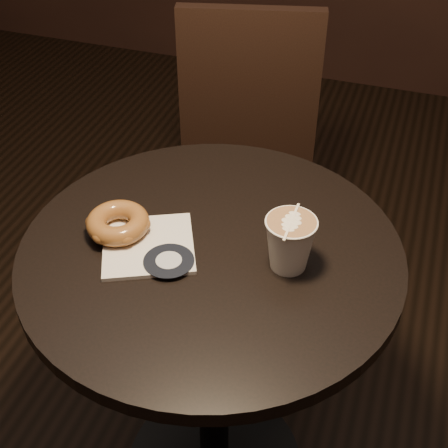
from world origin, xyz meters
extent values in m
cylinder|color=black|center=(0.00, 0.00, 0.73)|extent=(0.70, 0.70, 0.03)
cylinder|color=black|center=(0.00, 0.00, 0.37)|extent=(0.07, 0.07, 0.70)
cube|color=black|center=(-0.09, 0.49, 0.42)|extent=(0.45, 0.45, 0.04)
cube|color=black|center=(-0.13, 0.65, 0.69)|extent=(0.37, 0.13, 0.50)
cylinder|color=black|center=(-0.20, 0.30, 0.21)|extent=(0.03, 0.03, 0.42)
cylinder|color=black|center=(0.11, 0.38, 0.21)|extent=(0.03, 0.03, 0.42)
cylinder|color=black|center=(-0.28, 0.61, 0.21)|extent=(0.03, 0.03, 0.42)
cylinder|color=black|center=(0.03, 0.68, 0.21)|extent=(0.03, 0.03, 0.42)
cube|color=silver|center=(-0.11, -0.04, 0.75)|extent=(0.22, 0.22, 0.01)
torus|color=brown|center=(-0.17, -0.02, 0.78)|extent=(0.12, 0.12, 0.04)
camera|label=1|loc=(0.30, -0.79, 1.50)|focal=50.00mm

